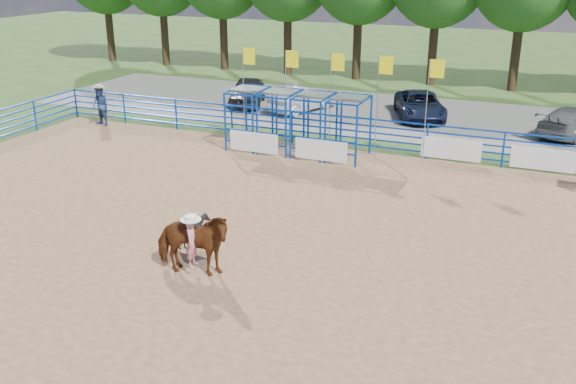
% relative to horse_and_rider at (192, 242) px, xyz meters
% --- Properties ---
extents(ground, '(120.00, 120.00, 0.00)m').
position_rel_horse_and_rider_xyz_m(ground, '(0.57, 2.56, -0.97)').
color(ground, '#3B5723').
rests_on(ground, ground).
extents(arena_dirt, '(30.00, 20.00, 0.02)m').
position_rel_horse_and_rider_xyz_m(arena_dirt, '(0.57, 2.56, -0.96)').
color(arena_dirt, '#97704B').
rests_on(arena_dirt, ground).
extents(gravel_strip, '(40.00, 10.00, 0.01)m').
position_rel_horse_and_rider_xyz_m(gravel_strip, '(0.57, 19.56, -0.96)').
color(gravel_strip, gray).
rests_on(gravel_strip, ground).
extents(horse_and_rider, '(2.27, 1.34, 2.35)m').
position_rel_horse_and_rider_xyz_m(horse_and_rider, '(0.00, 0.00, 0.00)').
color(horse_and_rider, '#5F2D13').
rests_on(horse_and_rider, arena_dirt).
extents(calf, '(1.05, 1.00, 0.94)m').
position_rel_horse_and_rider_xyz_m(calf, '(-0.89, 1.56, -0.48)').
color(calf, black).
rests_on(calf, arena_dirt).
extents(spectator_cowboy, '(1.10, 0.95, 2.00)m').
position_rel_horse_and_rider_xyz_m(spectator_cowboy, '(-12.19, 11.71, 0.05)').
color(spectator_cowboy, navy).
rests_on(spectator_cowboy, arena_dirt).
extents(car_a, '(3.02, 4.59, 1.45)m').
position_rel_horse_and_rider_xyz_m(car_a, '(-7.69, 18.71, -0.23)').
color(car_a, black).
rests_on(car_a, gravel_strip).
extents(car_b, '(2.74, 4.35, 1.35)m').
position_rel_horse_and_rider_xyz_m(car_b, '(-4.30, 18.46, -0.28)').
color(car_b, '#95989D').
rests_on(car_b, gravel_strip).
extents(car_c, '(3.73, 5.25, 1.33)m').
position_rel_horse_and_rider_xyz_m(car_c, '(1.82, 19.43, -0.29)').
color(car_c, '#141A32').
rests_on(car_c, gravel_strip).
extents(car_d, '(3.62, 4.98, 1.34)m').
position_rel_horse_and_rider_xyz_m(car_d, '(9.10, 18.78, -0.29)').
color(car_d, '#5A5A5D').
rests_on(car_d, gravel_strip).
extents(perimeter_fence, '(30.10, 20.10, 1.50)m').
position_rel_horse_and_rider_xyz_m(perimeter_fence, '(0.57, 2.56, -0.22)').
color(perimeter_fence, '#083FB9').
rests_on(perimeter_fence, ground).
extents(chute_assembly, '(19.32, 2.41, 4.20)m').
position_rel_horse_and_rider_xyz_m(chute_assembly, '(-1.33, 11.39, 0.29)').
color(chute_assembly, '#083FB9').
rests_on(chute_assembly, ground).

